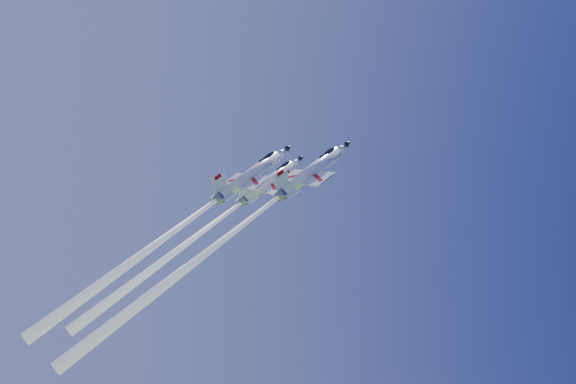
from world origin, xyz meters
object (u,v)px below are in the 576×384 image
object	(u,v)px
jet_slot	(181,226)
jet_left	(206,229)
jet_lead	(259,212)
jet_right	(231,233)

from	to	relation	value
jet_slot	jet_left	bearing A→B (deg)	127.42
jet_left	jet_slot	distance (m)	10.32
jet_lead	jet_left	bearing A→B (deg)	-137.83
jet_left	jet_right	size ratio (longest dim) A/B	0.89
jet_left	jet_slot	xyz separation A→B (m)	(-6.05, -8.35, -0.37)
jet_lead	jet_slot	xyz separation A→B (m)	(-14.46, -3.27, -3.26)
jet_slot	jet_lead	bearing A→B (deg)	86.05
jet_left	jet_slot	size ratio (longest dim) A/B	0.98
jet_lead	jet_right	world-z (taller)	jet_lead
jet_lead	jet_left	distance (m)	10.25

